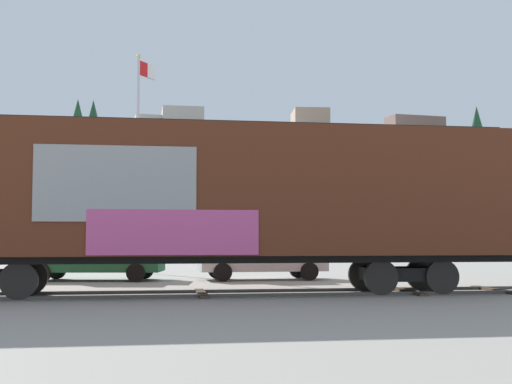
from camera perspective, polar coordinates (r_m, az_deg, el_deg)
ground_plane at (r=17.76m, az=-8.39°, el=-8.74°), size 260.00×260.00×0.00m
track at (r=17.78m, az=-5.28°, el=-8.63°), size 60.00×2.52×0.08m
freight_car at (r=17.77m, az=-4.35°, el=-0.23°), size 17.49×2.91×4.63m
flagpole at (r=29.85m, az=-9.89°, el=4.34°), size 0.82×1.07×9.60m
hillside at (r=90.72m, az=-8.32°, el=-0.57°), size 151.82×43.85×18.27m
parked_car_green at (r=24.27m, az=-13.62°, el=-5.26°), size 4.92×2.49×1.83m
parked_car_silver at (r=24.05m, az=0.39°, el=-5.64°), size 4.54×1.96×1.54m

